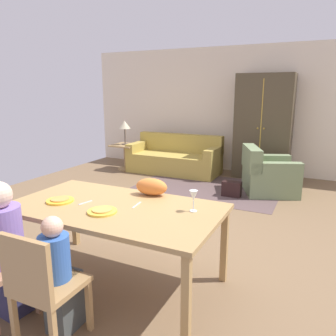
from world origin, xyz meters
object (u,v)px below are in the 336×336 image
(cat, at_px, (152,187))
(side_table, at_px, (125,153))
(plate_near_man, at_px, (60,201))
(person_child, at_px, (60,279))
(armchair, at_px, (267,175))
(couch, at_px, (175,159))
(dining_chair_child, at_px, (41,283))
(armoire, at_px, (263,127))
(plate_near_child, at_px, (102,211))
(person_man, at_px, (9,253))
(wine_glass, at_px, (194,196))
(dining_table, at_px, (115,213))
(table_lamp, at_px, (125,126))
(handbag, at_px, (232,189))

(cat, xyz_separation_m, side_table, (-2.57, 3.49, -0.47))
(plate_near_man, relative_size, person_child, 0.27)
(armchair, relative_size, side_table, 1.93)
(couch, height_order, armchair, same)
(person_child, bearing_deg, dining_chair_child, -89.81)
(armoire, bearing_deg, plate_near_man, -102.36)
(person_child, xyz_separation_m, armchair, (0.79, 4.21, -0.11))
(plate_near_child, bearing_deg, person_man, -134.61)
(plate_near_child, relative_size, person_man, 0.23)
(dining_chair_child, xyz_separation_m, person_child, (-0.00, 0.17, -0.06))
(wine_glass, height_order, person_child, wine_glass)
(couch, bearing_deg, plate_near_man, -79.79)
(wine_glass, relative_size, person_child, 0.20)
(dining_table, xyz_separation_m, cat, (0.15, 0.42, 0.15))
(plate_near_man, xyz_separation_m, person_child, (0.52, -0.59, -0.34))
(cat, xyz_separation_m, armchair, (0.64, 3.07, -0.53))
(dining_chair_child, bearing_deg, wine_glass, 57.16)
(dining_table, xyz_separation_m, table_lamp, (-2.42, 3.91, 0.31))
(plate_near_child, bearing_deg, side_table, 120.59)
(person_child, bearing_deg, plate_near_man, 131.50)
(plate_near_child, relative_size, side_table, 0.43)
(person_child, height_order, handbag, person_child)
(armoire, height_order, handbag, armoire)
(dining_table, height_order, side_table, dining_table)
(dining_chair_child, distance_m, armoire, 5.48)
(dining_table, distance_m, person_man, 0.90)
(person_man, distance_m, armoire, 5.38)
(dining_table, distance_m, person_child, 0.76)
(person_man, xyz_separation_m, side_table, (-1.90, 4.62, -0.14))
(person_man, bearing_deg, armchair, 72.64)
(plate_near_man, relative_size, table_lamp, 0.46)
(person_man, height_order, side_table, person_man)
(person_child, distance_m, table_lamp, 5.25)
(plate_near_child, height_order, side_table, plate_near_child)
(plate_near_man, height_order, armoire, armoire)
(dining_table, height_order, armoire, armoire)
(plate_near_man, distance_m, armchair, 3.87)
(armoire, bearing_deg, cat, -94.82)
(plate_near_man, relative_size, armoire, 0.12)
(plate_near_man, bearing_deg, person_man, -89.63)
(table_lamp, bearing_deg, plate_near_child, -59.41)
(table_lamp, bearing_deg, armoire, 12.19)
(dining_table, distance_m, plate_near_child, 0.19)
(armchair, bearing_deg, person_man, -107.36)
(dining_table, xyz_separation_m, side_table, (-2.42, 3.91, -0.32))
(wine_glass, relative_size, armchair, 0.17)
(person_child, bearing_deg, armoire, 84.59)
(armchair, bearing_deg, armoire, 105.70)
(cat, bearing_deg, table_lamp, 118.69)
(wine_glass, bearing_deg, plate_near_child, -152.32)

